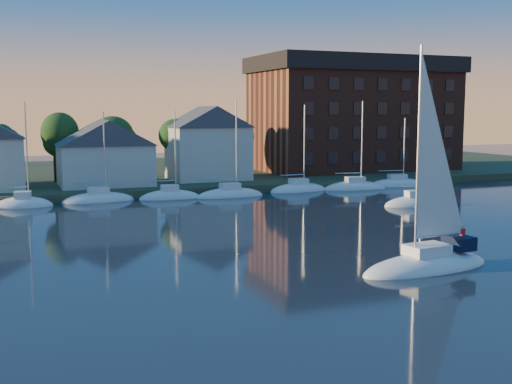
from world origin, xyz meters
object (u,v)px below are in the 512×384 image
clubhouse_east (208,142)px  drifting_sailboat_right (415,205)px  clubhouse_centre (105,152)px  condo_block (354,113)px  hero_sailboat (428,260)px

clubhouse_east → drifting_sailboat_right: size_ratio=0.92×
clubhouse_centre → drifting_sailboat_right: drifting_sailboat_right is taller
clubhouse_centre → condo_block: (40.00, 7.95, 4.66)m
clubhouse_east → drifting_sailboat_right: 30.13m
condo_block → hero_sailboat: bearing=-116.1°
clubhouse_centre → drifting_sailboat_right: 37.76m
clubhouse_centre → clubhouse_east: 14.17m
hero_sailboat → condo_block: bearing=-121.5°
condo_block → clubhouse_centre: bearing=-168.8°
hero_sailboat → clubhouse_east: bearing=-96.4°
clubhouse_east → drifting_sailboat_right: (15.29, -25.29, -5.90)m
clubhouse_east → condo_block: size_ratio=0.34×
drifting_sailboat_right → hero_sailboat: bearing=-116.5°
clubhouse_east → hero_sailboat: bearing=-91.0°
clubhouse_east → drifting_sailboat_right: clubhouse_east is taller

